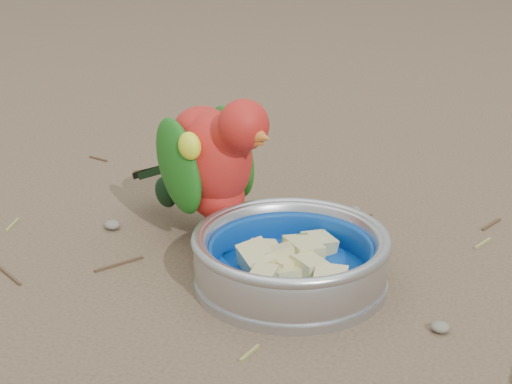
% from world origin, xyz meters
% --- Properties ---
extents(ground, '(60.00, 60.00, 0.00)m').
position_xyz_m(ground, '(0.00, 0.00, 0.00)').
color(ground, brown).
extents(food_bowl, '(0.21, 0.21, 0.02)m').
position_xyz_m(food_bowl, '(0.00, 0.05, 0.01)').
color(food_bowl, '#B2B2BA').
rests_on(food_bowl, ground).
extents(bowl_wall, '(0.21, 0.21, 0.04)m').
position_xyz_m(bowl_wall, '(0.00, 0.05, 0.04)').
color(bowl_wall, '#B2B2BA').
rests_on(bowl_wall, food_bowl).
extents(fruit_wedges, '(0.13, 0.13, 0.03)m').
position_xyz_m(fruit_wedges, '(0.00, 0.05, 0.03)').
color(fruit_wedges, '#CAC181').
rests_on(fruit_wedges, food_bowl).
extents(lory_parrot, '(0.25, 0.21, 0.18)m').
position_xyz_m(lory_parrot, '(-0.12, 0.13, 0.09)').
color(lory_parrot, red).
rests_on(lory_parrot, ground).
extents(ground_debris, '(0.90, 0.80, 0.01)m').
position_xyz_m(ground_debris, '(-0.00, 0.05, 0.00)').
color(ground_debris, olive).
rests_on(ground_debris, ground).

